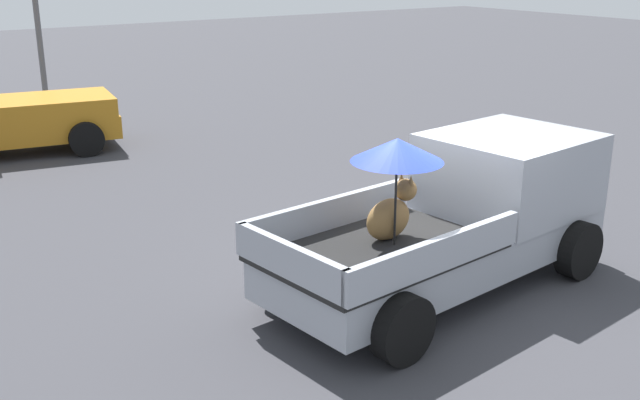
{
  "coord_description": "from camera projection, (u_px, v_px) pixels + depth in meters",
  "views": [
    {
      "loc": [
        -6.51,
        -6.72,
        4.28
      ],
      "look_at": [
        -1.04,
        1.26,
        1.1
      ],
      "focal_mm": 42.48,
      "sensor_mm": 36.0,
      "label": 1
    }
  ],
  "objects": [
    {
      "name": "ground_plane",
      "position": [
        438.0,
        289.0,
        10.1
      ],
      "size": [
        80.0,
        80.0,
        0.0
      ],
      "primitive_type": "plane",
      "color": "#38383D"
    },
    {
      "name": "pickup_truck_main",
      "position": [
        464.0,
        214.0,
        10.08
      ],
      "size": [
        5.23,
        2.7,
        2.21
      ],
      "rotation": [
        0.0,
        0.0,
        0.11
      ],
      "color": "black",
      "rests_on": "ground"
    }
  ]
}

